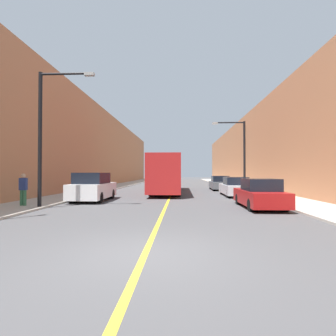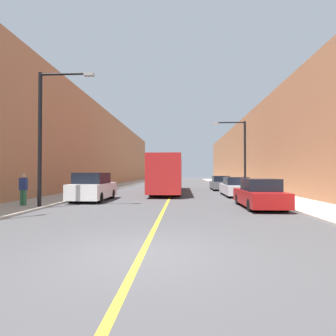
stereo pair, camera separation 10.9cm
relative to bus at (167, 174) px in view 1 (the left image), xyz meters
name	(u,v)px [view 1 (the left image)]	position (x,y,z in m)	size (l,w,h in m)	color
ground_plane	(145,254)	(0.43, -18.59, -1.76)	(200.00, 200.00, 0.00)	#474749
sidewalk_left	(118,186)	(-7.39, 11.41, -1.71)	(3.15, 72.00, 0.10)	#B2AA9E
sidewalk_right	(232,186)	(8.25, 11.41, -1.71)	(3.15, 72.00, 0.10)	#B2AA9E
building_row_left	(93,149)	(-10.97, 11.41, 3.43)	(4.00, 72.00, 10.37)	#B2724C
building_row_right	(259,151)	(11.83, 11.41, 3.00)	(4.00, 72.00, 9.51)	#B2724C
road_center_line	(175,186)	(0.43, 11.41, -1.76)	(0.16, 72.00, 0.01)	gold
bus	(167,174)	(0.00, 0.00, 0.00)	(2.55, 12.76, 3.28)	#AD1E1E
parked_suv_left	(93,188)	(-4.57, -7.48, -0.90)	(2.02, 4.50, 1.86)	silver
car_right_near	(260,195)	(5.44, -10.47, -1.06)	(1.85, 4.46, 1.55)	maroon
car_right_mid	(235,187)	(5.58, -3.51, -1.08)	(1.88, 4.65, 1.51)	silver
car_right_far	(220,184)	(5.41, 3.58, -1.08)	(1.88, 4.21, 1.52)	#51565B
street_lamp_left	(46,128)	(-5.82, -11.25, 2.44)	(2.97, 0.24, 7.04)	black
street_lamp_right	(241,150)	(6.66, -0.81, 2.09)	(2.97, 0.24, 6.38)	black
pedestrian	(23,189)	(-7.20, -10.92, -0.76)	(0.38, 0.24, 1.72)	#336B47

